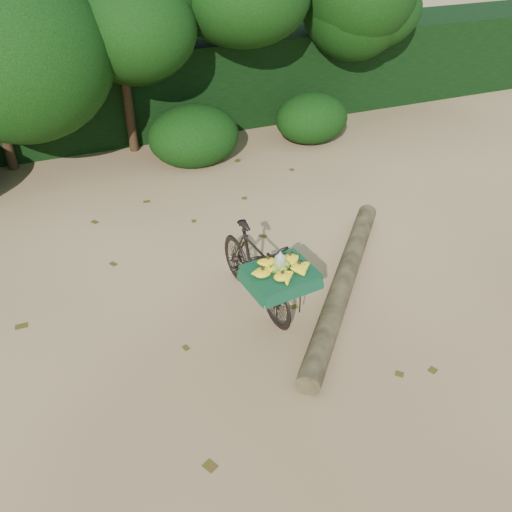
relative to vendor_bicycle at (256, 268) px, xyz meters
name	(u,v)px	position (x,y,z in m)	size (l,w,h in m)	color
ground	(180,314)	(-0.97, 0.13, -0.54)	(80.00, 80.00, 0.00)	tan
vendor_bicycle	(256,268)	(0.00, 0.00, 0.00)	(0.82, 1.84, 1.05)	black
fallen_log	(344,281)	(1.18, -0.20, -0.40)	(0.28, 0.28, 3.83)	brown
hedge_backdrop	(94,93)	(-0.97, 6.43, 0.36)	(26.00, 1.80, 1.80)	black
tree_row	(53,50)	(-1.62, 5.63, 1.46)	(14.50, 2.00, 4.00)	black
bush_clumps	(142,147)	(-0.47, 4.43, -0.09)	(8.80, 1.70, 0.90)	black
leaf_litter	(167,284)	(-0.97, 0.78, -0.53)	(7.00, 7.30, 0.01)	#463512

